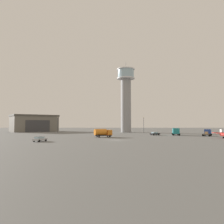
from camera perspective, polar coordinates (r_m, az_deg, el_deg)
ground_plane at (r=64.60m, az=0.91°, el=-7.51°), size 400.00×400.00×0.00m
control_tower at (r=125.05m, az=3.74°, el=4.61°), size 10.27×10.27×41.03m
hangar at (r=143.05m, az=-20.08°, el=-2.83°), size 31.54×29.37×10.44m
truck_box_teal at (r=94.90m, az=16.70°, el=-4.97°), size 4.05×6.06×3.02m
truck_fuel_tanker_orange at (r=78.25m, az=-2.49°, el=-5.51°), size 6.80×4.76×3.04m
truck_flatbed_blue at (r=95.06m, az=24.09°, el=-5.07°), size 5.65×7.33×2.65m
car_silver at (r=62.61m, az=-18.72°, el=-6.81°), size 3.15×4.62×1.37m
car_black at (r=93.70m, az=11.36°, el=-5.65°), size 4.55×3.61×1.37m
light_post_west at (r=117.65m, az=-14.32°, el=-2.93°), size 0.44×0.44×8.67m
light_post_east at (r=110.96m, az=8.45°, el=-3.03°), size 0.44×0.44×8.51m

